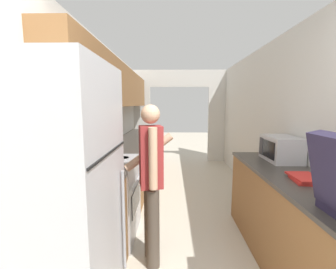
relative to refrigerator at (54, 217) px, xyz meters
The scene contains 11 objects.
wall_left 2.12m from the refrigerator, 98.32° to the left, with size 0.38×7.92×2.50m.
wall_right 2.71m from the refrigerator, 35.53° to the left, with size 0.06×7.92×2.50m.
wall_far_with_doorway 5.06m from the refrigerator, 79.64° to the left, with size 2.90×0.06×2.50m.
counter_left 2.90m from the refrigerator, 90.93° to the left, with size 0.62×4.41×0.92m.
counter_right 2.03m from the refrigerator, 20.15° to the left, with size 0.62×2.27×0.92m.
refrigerator is the anchor object (origin of this frame).
range_oven 1.36m from the refrigerator, 91.70° to the left, with size 0.66×0.79×1.06m.
person 0.98m from the refrigerator, 58.94° to the left, with size 0.51×0.43×1.57m.
microwave 2.39m from the refrigerator, 34.12° to the left, with size 0.33×0.49×0.29m.
book_stack 1.96m from the refrigerator, 18.54° to the left, with size 0.26×0.31×0.04m.
knife 1.89m from the refrigerator, 92.70° to the left, with size 0.05×0.33×0.02m.
Camera 1 is at (-0.20, -0.66, 1.57)m, focal length 24.00 mm.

